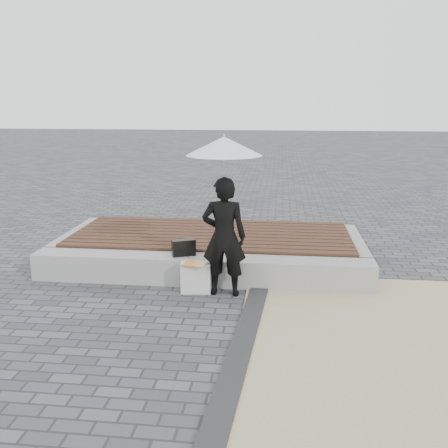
{
  "coord_description": "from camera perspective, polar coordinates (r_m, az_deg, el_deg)",
  "views": [
    {
      "loc": [
        1.13,
        -5.23,
        2.61
      ],
      "look_at": [
        0.4,
        1.2,
        1.0
      ],
      "focal_mm": 39.95,
      "sensor_mm": 36.0,
      "label": 1
    }
  ],
  "objects": [
    {
      "name": "canvas_tote",
      "position": [
        6.97,
        -3.24,
        -6.15
      ],
      "size": [
        0.43,
        0.21,
        0.43
      ],
      "primitive_type": "cube",
      "rotation": [
        0.0,
        0.0,
        0.08
      ],
      "color": "silver",
      "rests_on": "ground"
    },
    {
      "name": "timber_platform",
      "position": [
        8.46,
        -1.44,
        -2.57
      ],
      "size": [
        5.0,
        2.0,
        0.4
      ],
      "primitive_type": "cube",
      "color": "#A9A8A3",
      "rests_on": "ground"
    },
    {
      "name": "parasol",
      "position": [
        6.5,
        0.0,
        8.92
      ],
      "size": [
        0.99,
        0.99,
        1.26
      ],
      "rotation": [
        0.0,
        0.0,
        -0.25
      ],
      "color": "silver",
      "rests_on": "ground"
    },
    {
      "name": "seating_ledge",
      "position": [
        7.34,
        -2.73,
        -5.23
      ],
      "size": [
        5.0,
        0.45,
        0.4
      ],
      "primitive_type": "cube",
      "color": "gray",
      "rests_on": "ground"
    },
    {
      "name": "timber_decking",
      "position": [
        8.4,
        -1.45,
        -1.13
      ],
      "size": [
        4.6,
        2.0,
        0.04
      ],
      "primitive_type": null,
      "color": "#532E21",
      "rests_on": "timber_platform"
    },
    {
      "name": "edging_band",
      "position": [
        5.41,
        1.75,
        -14.66
      ],
      "size": [
        0.61,
        5.2,
        0.04
      ],
      "primitive_type": "cube",
      "rotation": [
        0.0,
        0.0,
        -0.07
      ],
      "color": "#2C2C2E",
      "rests_on": "ground"
    },
    {
      "name": "ground",
      "position": [
        5.96,
        -5.21,
        -12.08
      ],
      "size": [
        80.0,
        80.0,
        0.0
      ],
      "primitive_type": "plane",
      "color": "#515156",
      "rests_on": "ground"
    },
    {
      "name": "woman",
      "position": [
        6.72,
        0.0,
        -1.48
      ],
      "size": [
        0.6,
        0.4,
        1.64
      ],
      "primitive_type": "imported",
      "rotation": [
        0.0,
        0.0,
        3.14
      ],
      "color": "black",
      "rests_on": "ground"
    },
    {
      "name": "magazine",
      "position": [
        6.85,
        -3.34,
        -4.55
      ],
      "size": [
        0.36,
        0.29,
        0.01
      ],
      "primitive_type": "cube",
      "rotation": [
        0.0,
        0.0,
        -0.21
      ],
      "color": "red",
      "rests_on": "canvas_tote"
    },
    {
      "name": "handbag",
      "position": [
        7.3,
        -4.64,
        -2.72
      ],
      "size": [
        0.36,
        0.25,
        0.24
      ],
      "primitive_type": "cube",
      "rotation": [
        0.0,
        0.0,
        0.42
      ],
      "color": "black",
      "rests_on": "seating_ledge"
    }
  ]
}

